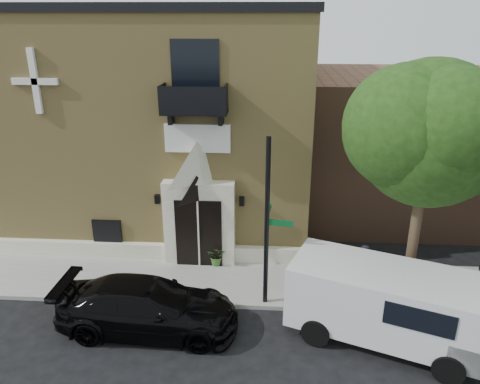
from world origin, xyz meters
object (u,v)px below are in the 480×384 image
object	(u,v)px
cargo_van	(396,305)
street_sign	(267,224)
black_sedan	(148,307)
fire_hydrant	(398,296)
pedestrian_near	(361,270)

from	to	relation	value
cargo_van	street_sign	world-z (taller)	street_sign
black_sedan	cargo_van	xyz separation A→B (m)	(7.20, -0.12, 0.48)
fire_hydrant	cargo_van	bearing A→B (deg)	-108.88
street_sign	fire_hydrant	world-z (taller)	street_sign
cargo_van	pedestrian_near	xyz separation A→B (m)	(-0.57, 2.17, -0.18)
cargo_van	pedestrian_near	world-z (taller)	cargo_van
black_sedan	street_sign	bearing A→B (deg)	-65.82
cargo_van	pedestrian_near	distance (m)	2.25
black_sedan	cargo_van	size ratio (longest dim) A/B	0.91
cargo_van	fire_hydrant	size ratio (longest dim) A/B	6.71
pedestrian_near	cargo_van	bearing A→B (deg)	64.18
cargo_van	street_sign	distance (m)	4.35
black_sedan	street_sign	size ratio (longest dim) A/B	0.97
black_sedan	fire_hydrant	bearing A→B (deg)	-78.27
street_sign	pedestrian_near	world-z (taller)	street_sign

